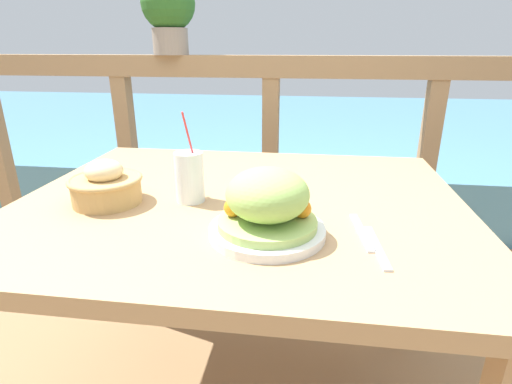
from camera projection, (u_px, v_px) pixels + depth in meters
patio_table at (241, 228)px, 1.09m from camera, size 1.16×0.96×0.74m
railing_fence at (271, 136)px, 1.79m from camera, size 2.80×0.08×1.08m
sea_backdrop at (294, 137)px, 4.30m from camera, size 12.00×4.00×0.39m
salad_plate at (267, 207)px, 0.83m from camera, size 0.25×0.25×0.15m
drink_glass at (190, 177)px, 1.02m from camera, size 0.07×0.09×0.24m
bread_basket at (106, 185)px, 1.01m from camera, size 0.18×0.18×0.11m
potted_plant at (168, 10)px, 1.66m from camera, size 0.22×0.22×0.32m
fork at (362, 232)px, 0.86m from camera, size 0.04×0.18×0.00m
knife at (377, 247)px, 0.80m from camera, size 0.03×0.18×0.00m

